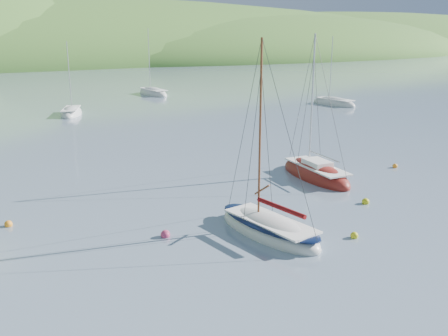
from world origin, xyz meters
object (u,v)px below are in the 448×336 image
distant_sloop_d (334,104)px  distant_sloop_b (153,94)px  distant_sloop_a (71,113)px  sloop_red (316,175)px  daysailer_white (269,229)px

distant_sloop_d → distant_sloop_b: bearing=119.0°
distant_sloop_a → distant_sloop_b: distant_sloop_b is taller
sloop_red → distant_sloop_d: sloop_red is taller
distant_sloop_a → distant_sloop_b: 21.08m
distant_sloop_b → sloop_red: bearing=-103.4°
daysailer_white → sloop_red: (8.50, 6.97, -0.02)m
distant_sloop_d → sloop_red: bearing=-142.4°
distant_sloop_a → sloop_red: bearing=-55.6°
distant_sloop_a → distant_sloop_d: 35.53m
daysailer_white → sloop_red: sloop_red is taller
daysailer_white → sloop_red: 10.99m
sloop_red → distant_sloop_b: size_ratio=0.96×
distant_sloop_b → distant_sloop_d: distant_sloop_b is taller
distant_sloop_a → distant_sloop_d: bearing=5.0°
distant_sloop_d → daysailer_white: bearing=-144.4°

